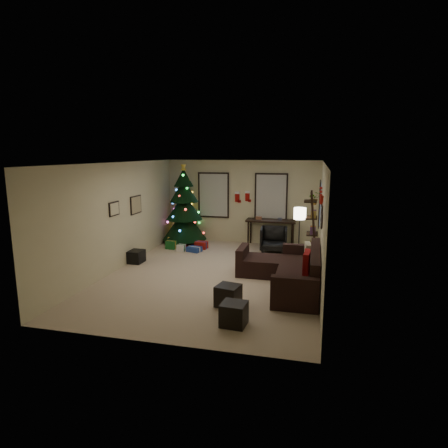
{
  "coord_description": "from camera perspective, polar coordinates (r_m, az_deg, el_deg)",
  "views": [
    {
      "loc": [
        2.32,
        -8.56,
        2.93
      ],
      "look_at": [
        0.1,
        0.6,
        1.15
      ],
      "focal_mm": 30.33,
      "sensor_mm": 36.0,
      "label": 1
    }
  ],
  "objects": [
    {
      "name": "wall_front",
      "position": [
        5.79,
        -10.64,
        -5.34
      ],
      "size": [
        5.0,
        0.0,
        5.0
      ],
      "primitive_type": "plane",
      "rotation": [
        -1.57,
        0.0,
        0.0
      ],
      "color": "beige",
      "rests_on": "floor"
    },
    {
      "name": "garland",
      "position": [
        8.53,
        14.44,
        4.01
      ],
      "size": [
        0.08,
        1.9,
        0.3
      ],
      "primitive_type": null,
      "color": "#A5140C",
      "rests_on": "wall_right"
    },
    {
      "name": "ceiling",
      "position": [
        8.87,
        -1.56,
        9.2
      ],
      "size": [
        7.0,
        7.0,
        0.0
      ],
      "primitive_type": "plane",
      "rotation": [
        3.14,
        0.0,
        0.0
      ],
      "color": "white",
      "rests_on": "floor"
    },
    {
      "name": "ottoman_near",
      "position": [
        7.47,
        0.63,
        -10.72
      ],
      "size": [
        0.51,
        0.51,
        0.41
      ],
      "primitive_type": "cube",
      "rotation": [
        0.0,
        0.0,
        -0.2
      ],
      "color": "black",
      "rests_on": "floor"
    },
    {
      "name": "bookshelf",
      "position": [
        10.3,
        13.25,
        -0.72
      ],
      "size": [
        0.3,
        0.57,
        1.95
      ],
      "color": "black",
      "rests_on": "floor"
    },
    {
      "name": "window_right_wall",
      "position": [
        11.2,
        14.3,
        3.03
      ],
      "size": [
        0.06,
        0.9,
        1.3
      ],
      "color": "#728CB2",
      "rests_on": "wall_right"
    },
    {
      "name": "floor_lamp",
      "position": [
        10.14,
        11.35,
        1.02
      ],
      "size": [
        0.32,
        0.32,
        1.51
      ],
      "rotation": [
        0.0,
        0.0,
        -0.08
      ],
      "color": "black",
      "rests_on": "floor"
    },
    {
      "name": "window_back_left",
      "position": [
        12.54,
        -1.57,
        4.38
      ],
      "size": [
        1.05,
        0.06,
        1.5
      ],
      "color": "#728CB2",
      "rests_on": "wall_back"
    },
    {
      "name": "christmas_tree",
      "position": [
        12.37,
        -6.01,
        2.13
      ],
      "size": [
        1.43,
        1.43,
        2.66
      ],
      "rotation": [
        0.0,
        0.0,
        0.17
      ],
      "color": "black",
      "rests_on": "floor"
    },
    {
      "name": "art_abstract",
      "position": [
        9.69,
        -16.24,
        2.22
      ],
      "size": [
        0.04,
        0.45,
        0.35
      ],
      "color": "black",
      "rests_on": "wall_left"
    },
    {
      "name": "stocking_right",
      "position": [
        12.33,
        3.59,
        4.24
      ],
      "size": [
        0.2,
        0.05,
        0.36
      ],
      "color": "#990F0C",
      "rests_on": "wall_back"
    },
    {
      "name": "presents",
      "position": [
        11.78,
        -5.86,
        -3.21
      ],
      "size": [
        1.3,
        0.89,
        0.28
      ],
      "rotation": [
        0.0,
        0.0,
        -0.01
      ],
      "color": "silver",
      "rests_on": "floor"
    },
    {
      "name": "stocking_left",
      "position": [
        12.35,
        2.05,
        4.13
      ],
      "size": [
        0.2,
        0.05,
        0.36
      ],
      "color": "#990F0C",
      "rests_on": "wall_back"
    },
    {
      "name": "window_back_right",
      "position": [
        12.19,
        7.1,
        4.11
      ],
      "size": [
        1.05,
        0.06,
        1.5
      ],
      "color": "#728CB2",
      "rests_on": "wall_back"
    },
    {
      "name": "pillow_cream",
      "position": [
        9.1,
        12.51,
        -4.21
      ],
      "size": [
        0.17,
        0.45,
        0.44
      ],
      "primitive_type": "cube",
      "rotation": [
        0.0,
        0.0,
        0.11
      ],
      "color": "#C0B99B",
      "rests_on": "sofa"
    },
    {
      "name": "wall_back",
      "position": [
        12.38,
        2.72,
        3.35
      ],
      "size": [
        5.0,
        0.0,
        5.0
      ],
      "primitive_type": "plane",
      "rotation": [
        1.57,
        0.0,
        0.0
      ],
      "color": "beige",
      "rests_on": "floor"
    },
    {
      "name": "sofa",
      "position": [
        8.72,
        9.85,
        -7.11
      ],
      "size": [
        1.93,
        2.8,
        0.88
      ],
      "color": "black",
      "rests_on": "floor"
    },
    {
      "name": "art_map",
      "position": [
        10.71,
        -13.15,
        2.84
      ],
      "size": [
        0.04,
        0.6,
        0.5
      ],
      "color": "black",
      "rests_on": "wall_left"
    },
    {
      "name": "pillow_red_a",
      "position": [
        8.22,
        12.37,
        -5.74
      ],
      "size": [
        0.16,
        0.47,
        0.46
      ],
      "primitive_type": "cube",
      "rotation": [
        0.0,
        0.0,
        -0.09
      ],
      "color": "maroon",
      "rests_on": "sofa"
    },
    {
      "name": "wall_right",
      "position": [
        8.71,
        14.57,
        -0.11
      ],
      "size": [
        0.0,
        7.0,
        7.0
      ],
      "primitive_type": "plane",
      "rotation": [
        1.57,
        0.0,
        -1.57
      ],
      "color": "beige",
      "rests_on": "floor"
    },
    {
      "name": "desk",
      "position": [
        12.06,
        7.09,
        0.16
      ],
      "size": [
        1.56,
        0.56,
        0.84
      ],
      "color": "black",
      "rests_on": "floor"
    },
    {
      "name": "desk_chair",
      "position": [
        11.48,
        7.51,
        -2.28
      ],
      "size": [
        0.77,
        0.72,
        0.74
      ],
      "primitive_type": "imported",
      "rotation": [
        0.0,
        0.0,
        0.07
      ],
      "color": "black",
      "rests_on": "floor"
    },
    {
      "name": "pillow_red_b",
      "position": [
        8.39,
        12.4,
        -5.4
      ],
      "size": [
        0.12,
        0.43,
        0.43
      ],
      "primitive_type": "cube",
      "rotation": [
        0.0,
        0.0,
        0.02
      ],
      "color": "maroon",
      "rests_on": "sofa"
    },
    {
      "name": "wall_left",
      "position": [
        9.95,
        -15.55,
        1.16
      ],
      "size": [
        0.0,
        7.0,
        7.0
      ],
      "primitive_type": "plane",
      "rotation": [
        1.57,
        0.0,
        1.57
      ],
      "color": "beige",
      "rests_on": "floor"
    },
    {
      "name": "potted_plant",
      "position": [
        10.37,
        13.46,
        4.08
      ],
      "size": [
        0.51,
        0.48,
        0.45
      ],
      "primitive_type": "imported",
      "rotation": [
        0.0,
        0.0,
        0.4
      ],
      "color": "#4C4C4C",
      "rests_on": "bookshelf"
    },
    {
      "name": "gallery",
      "position": [
        8.6,
        14.51,
        1.26
      ],
      "size": [
        0.03,
        1.25,
        0.54
      ],
      "color": "black",
      "rests_on": "wall_right"
    },
    {
      "name": "ottoman_far",
      "position": [
        6.69,
        1.5,
        -13.41
      ],
      "size": [
        0.45,
        0.45,
        0.4
      ],
      "primitive_type": "cube",
      "rotation": [
        0.0,
        0.0,
        -0.08
      ],
      "color": "black",
      "rests_on": "floor"
    },
    {
      "name": "storage_bin",
      "position": [
        10.6,
        -13.82,
        -4.73
      ],
      "size": [
        0.67,
        0.45,
        0.33
      ],
      "primitive_type": "cube",
      "rotation": [
        0.0,
        0.0,
        -0.01
      ],
      "color": "black",
      "rests_on": "floor"
    },
    {
      "name": "floor",
      "position": [
        9.34,
        -1.48,
        -7.59
      ],
      "size": [
        7.0,
        7.0,
        0.0
      ],
      "primitive_type": "plane",
      "color": "beige",
      "rests_on": "ground"
    }
  ]
}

